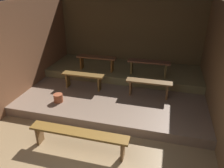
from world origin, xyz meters
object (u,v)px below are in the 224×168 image
Objects in this scene: bench_floor_center at (79,135)px; bench_lower_left at (83,77)px; bench_lower_right at (149,85)px; bench_middle_right at (149,64)px; pail_lower at (58,98)px; bench_middle_left at (97,60)px.

bench_lower_left is at bearing 109.17° from bench_floor_center.
bench_middle_right is (-0.12, 0.93, 0.24)m from bench_lower_right.
bench_middle_right reaches higher than bench_floor_center.
bench_lower_left is 1.00× the size of bench_lower_right.
pail_lower is at bearing 130.83° from bench_floor_center.
bench_lower_right is (1.94, 0.00, 0.00)m from bench_lower_left.
bench_middle_left reaches higher than bench_lower_left.
bench_middle_left is at bearing 75.47° from pail_lower.
bench_middle_right is (1.82, 0.93, 0.24)m from bench_lower_left.
bench_floor_center is at bearing -117.43° from bench_lower_right.
bench_floor_center is 2.53m from bench_lower_right.
bench_lower_left is at bearing 68.78° from pail_lower.
bench_lower_left is at bearing 180.00° from bench_lower_right.
bench_lower_right is at bearing 62.57° from bench_floor_center.
bench_floor_center is 3.36m from bench_middle_right.
pail_lower is (-0.36, -0.92, -0.25)m from bench_lower_left.
bench_middle_left reaches higher than bench_lower_right.
bench_lower_right is 2.49m from pail_lower.
bench_lower_left is 5.19× the size of pail_lower.
pail_lower is (-0.48, -1.85, -0.49)m from bench_middle_left.
bench_middle_left is 1.70m from bench_middle_right.
bench_lower_left is (-0.78, 2.24, 0.22)m from bench_floor_center.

